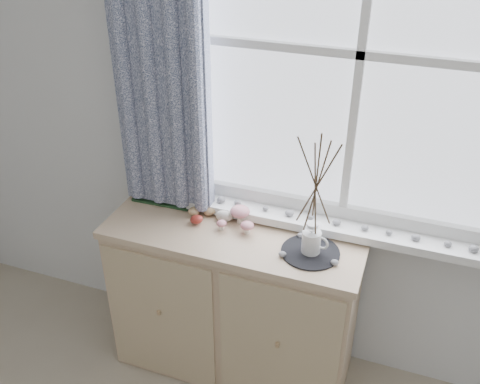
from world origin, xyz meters
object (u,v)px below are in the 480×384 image
at_px(twig_pitcher, 316,182).
at_px(botanical_book, 159,183).
at_px(sideboard, 234,302).
at_px(toadstool_cluster, 239,217).

bearing_deg(twig_pitcher, botanical_book, -178.33).
distance_m(sideboard, toadstool_cluster, 0.48).
height_order(sideboard, twig_pitcher, twig_pitcher).
bearing_deg(toadstool_cluster, twig_pitcher, -14.03).
bearing_deg(botanical_book, toadstool_cluster, -7.02).
relative_size(sideboard, botanical_book, 3.45).
relative_size(sideboard, toadstool_cluster, 6.83).
bearing_deg(botanical_book, sideboard, -15.24).
bearing_deg(twig_pitcher, toadstool_cluster, 176.98).
height_order(botanical_book, twig_pitcher, twig_pitcher).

